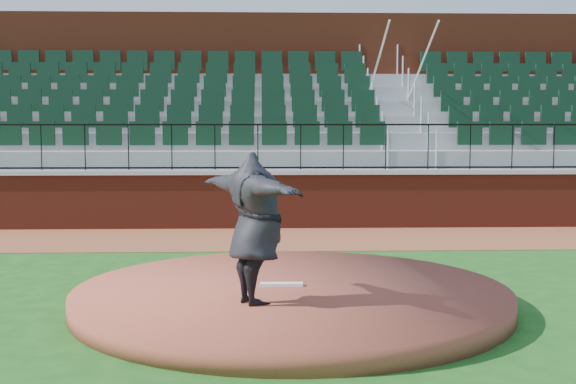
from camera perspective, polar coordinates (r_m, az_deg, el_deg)
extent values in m
plane|color=#184F16|center=(10.08, 0.30, -8.15)|extent=(90.00, 90.00, 0.00)
cube|color=brown|center=(15.38, -0.51, -3.50)|extent=(34.00, 3.20, 0.01)
cube|color=maroon|center=(16.90, -0.65, -0.69)|extent=(34.00, 0.35, 1.20)
cube|color=#B7B7B7|center=(16.84, -0.65, 1.51)|extent=(34.00, 0.45, 0.10)
cube|color=maroon|center=(22.34, -1.00, 6.26)|extent=(34.00, 0.50, 5.50)
cylinder|color=brown|center=(9.72, 0.27, -7.90)|extent=(5.51, 5.51, 0.25)
cube|color=white|center=(9.79, -0.49, -6.95)|extent=(0.55, 0.15, 0.04)
imported|color=black|center=(8.69, -2.49, -2.75)|extent=(1.56, 2.17, 1.75)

